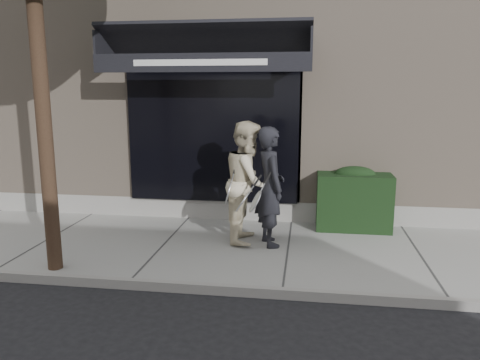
# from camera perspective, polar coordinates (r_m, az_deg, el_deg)

# --- Properties ---
(ground) EXTENTS (80.00, 80.00, 0.00)m
(ground) POSITION_cam_1_polar(r_m,az_deg,el_deg) (7.54, 5.86, -9.14)
(ground) COLOR black
(ground) RESTS_ON ground
(sidewalk) EXTENTS (20.00, 3.00, 0.12)m
(sidewalk) POSITION_cam_1_polar(r_m,az_deg,el_deg) (7.51, 5.87, -8.71)
(sidewalk) COLOR #999994
(sidewalk) RESTS_ON ground
(curb) EXTENTS (20.00, 0.10, 0.14)m
(curb) POSITION_cam_1_polar(r_m,az_deg,el_deg) (6.08, 5.20, -13.56)
(curb) COLOR gray
(curb) RESTS_ON ground
(building_facade) EXTENTS (14.30, 8.04, 5.64)m
(building_facade) POSITION_cam_1_polar(r_m,az_deg,el_deg) (12.03, 7.17, 11.67)
(building_facade) COLOR tan
(building_facade) RESTS_ON ground
(hedge) EXTENTS (1.30, 0.70, 1.14)m
(hedge) POSITION_cam_1_polar(r_m,az_deg,el_deg) (8.58, 13.69, -2.30)
(hedge) COLOR black
(hedge) RESTS_ON sidewalk
(pedestrian_front) EXTENTS (0.84, 0.86, 1.90)m
(pedestrian_front) POSITION_cam_1_polar(r_m,az_deg,el_deg) (7.41, 3.67, -0.83)
(pedestrian_front) COLOR black
(pedestrian_front) RESTS_ON sidewalk
(pedestrian_back) EXTENTS (0.77, 0.97, 1.98)m
(pedestrian_back) POSITION_cam_1_polar(r_m,az_deg,el_deg) (7.60, 1.01, -0.23)
(pedestrian_back) COLOR beige
(pedestrian_back) RESTS_ON sidewalk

